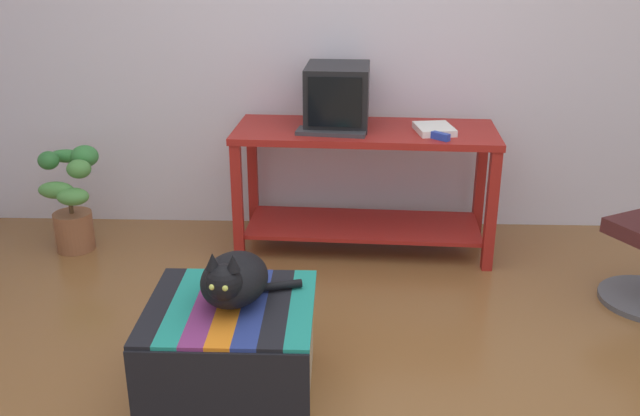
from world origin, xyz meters
TOP-DOWN VIEW (x-y plane):
  - ground_plane at (0.00, 0.00)m, footprint 14.00×14.00m
  - back_wall at (0.00, 2.05)m, footprint 8.00×0.10m
  - desk at (0.18, 1.60)m, footprint 1.58×0.67m
  - tv_monitor at (0.01, 1.67)m, footprint 0.39×0.45m
  - keyboard at (-0.02, 1.48)m, footprint 0.42×0.20m
  - book at (0.58, 1.53)m, footprint 0.24×0.28m
  - ottoman_with_blanket at (-0.41, 0.08)m, footprint 0.69×0.67m
  - cat at (-0.39, 0.10)m, footprint 0.43×0.41m
  - potted_plant at (-1.60, 1.51)m, footprint 0.32×0.37m
  - stapler at (0.59, 1.37)m, footprint 0.10×0.10m
  - pen at (0.68, 1.56)m, footprint 0.06×0.13m

SIDE VIEW (x-z plane):
  - ground_plane at x=0.00m, z-range 0.00..0.00m
  - ottoman_with_blanket at x=-0.41m, z-range 0.00..0.42m
  - potted_plant at x=-1.60m, z-range 0.00..0.63m
  - desk at x=0.18m, z-range 0.14..0.91m
  - cat at x=-0.39m, z-range 0.39..0.67m
  - pen at x=0.68m, z-range 0.77..0.77m
  - keyboard at x=-0.02m, z-range 0.77..0.79m
  - book at x=0.58m, z-range 0.77..0.80m
  - stapler at x=0.59m, z-range 0.77..0.81m
  - tv_monitor at x=0.01m, z-range 0.76..1.12m
  - back_wall at x=0.00m, z-range 0.00..2.60m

